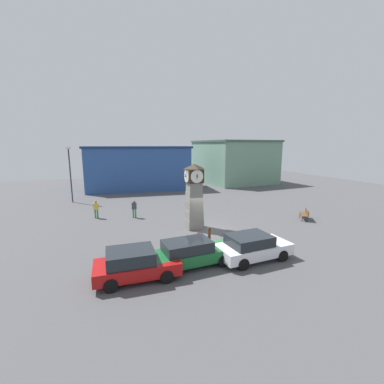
{
  "coord_description": "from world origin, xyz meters",
  "views": [
    {
      "loc": [
        -7.44,
        -17.55,
        6.43
      ],
      "look_at": [
        -0.28,
        2.24,
        2.57
      ],
      "focal_mm": 24.0,
      "sensor_mm": 36.0,
      "label": 1
    }
  ],
  "objects_px": {
    "car_near_tower": "(191,253)",
    "bench": "(305,214)",
    "bollard_mid_row": "(209,234)",
    "pedestrian_crossing_lot": "(134,208)",
    "street_lamp_near_road": "(70,171)",
    "bollard_near_tower": "(198,240)",
    "car_by_building": "(252,247)",
    "clock_tower": "(194,196)",
    "pedestrian_near_bench": "(96,208)",
    "car_navy_sedan": "(135,264)"
  },
  "relations": [
    {
      "from": "car_by_building",
      "to": "bollard_mid_row",
      "type": "bearing_deg",
      "value": 110.61
    },
    {
      "from": "bench",
      "to": "pedestrian_near_bench",
      "type": "xyz_separation_m",
      "value": [
        -17.14,
        6.67,
        0.39
      ]
    },
    {
      "from": "bollard_mid_row",
      "to": "pedestrian_near_bench",
      "type": "relative_size",
      "value": 0.66
    },
    {
      "from": "pedestrian_near_bench",
      "to": "street_lamp_near_road",
      "type": "height_order",
      "value": "street_lamp_near_road"
    },
    {
      "from": "car_navy_sedan",
      "to": "bench",
      "type": "relative_size",
      "value": 2.54
    },
    {
      "from": "bollard_mid_row",
      "to": "car_near_tower",
      "type": "bearing_deg",
      "value": -129.0
    },
    {
      "from": "clock_tower",
      "to": "car_navy_sedan",
      "type": "distance_m",
      "value": 8.49
    },
    {
      "from": "bollard_mid_row",
      "to": "street_lamp_near_road",
      "type": "bearing_deg",
      "value": 120.68
    },
    {
      "from": "bollard_near_tower",
      "to": "pedestrian_crossing_lot",
      "type": "distance_m",
      "value": 8.86
    },
    {
      "from": "car_near_tower",
      "to": "bench",
      "type": "xyz_separation_m",
      "value": [
        12.28,
        4.82,
        -0.21
      ]
    },
    {
      "from": "car_navy_sedan",
      "to": "clock_tower",
      "type": "bearing_deg",
      "value": 49.49
    },
    {
      "from": "car_by_building",
      "to": "clock_tower",
      "type": "bearing_deg",
      "value": 100.28
    },
    {
      "from": "pedestrian_near_bench",
      "to": "bollard_near_tower",
      "type": "bearing_deg",
      "value": -57.17
    },
    {
      "from": "car_by_building",
      "to": "bollard_near_tower",
      "type": "bearing_deg",
      "value": 132.67
    },
    {
      "from": "bollard_near_tower",
      "to": "car_navy_sedan",
      "type": "xyz_separation_m",
      "value": [
        -4.23,
        -2.44,
        0.23
      ]
    },
    {
      "from": "car_navy_sedan",
      "to": "bench",
      "type": "distance_m",
      "value": 16.16
    },
    {
      "from": "car_near_tower",
      "to": "street_lamp_near_road",
      "type": "relative_size",
      "value": 0.75
    },
    {
      "from": "bollard_near_tower",
      "to": "street_lamp_near_road",
      "type": "xyz_separation_m",
      "value": [
        -8.66,
        17.19,
        3.1
      ]
    },
    {
      "from": "car_near_tower",
      "to": "street_lamp_near_road",
      "type": "bearing_deg",
      "value": 111.16
    },
    {
      "from": "clock_tower",
      "to": "car_near_tower",
      "type": "xyz_separation_m",
      "value": [
        -2.36,
        -5.95,
        -1.82
      ]
    },
    {
      "from": "bench",
      "to": "bollard_near_tower",
      "type": "bearing_deg",
      "value": -166.11
    },
    {
      "from": "car_near_tower",
      "to": "bench",
      "type": "relative_size",
      "value": 2.88
    },
    {
      "from": "pedestrian_near_bench",
      "to": "pedestrian_crossing_lot",
      "type": "xyz_separation_m",
      "value": [
        3.2,
        -1.02,
        -0.0
      ]
    },
    {
      "from": "bollard_near_tower",
      "to": "bench",
      "type": "relative_size",
      "value": 0.64
    },
    {
      "from": "bollard_near_tower",
      "to": "street_lamp_near_road",
      "type": "distance_m",
      "value": 19.5
    },
    {
      "from": "car_near_tower",
      "to": "street_lamp_near_road",
      "type": "height_order",
      "value": "street_lamp_near_road"
    },
    {
      "from": "bollard_mid_row",
      "to": "car_by_building",
      "type": "relative_size",
      "value": 0.24
    },
    {
      "from": "car_navy_sedan",
      "to": "street_lamp_near_road",
      "type": "bearing_deg",
      "value": 102.73
    },
    {
      "from": "clock_tower",
      "to": "pedestrian_crossing_lot",
      "type": "relative_size",
      "value": 3.14
    },
    {
      "from": "pedestrian_crossing_lot",
      "to": "bollard_mid_row",
      "type": "bearing_deg",
      "value": -62.62
    },
    {
      "from": "bench",
      "to": "street_lamp_near_road",
      "type": "xyz_separation_m",
      "value": [
        -19.74,
        14.45,
        3.1
      ]
    },
    {
      "from": "bollard_mid_row",
      "to": "bench",
      "type": "height_order",
      "value": "bollard_mid_row"
    },
    {
      "from": "bench",
      "to": "pedestrian_crossing_lot",
      "type": "distance_m",
      "value": 15.04
    },
    {
      "from": "bollard_mid_row",
      "to": "pedestrian_crossing_lot",
      "type": "relative_size",
      "value": 0.66
    },
    {
      "from": "bollard_mid_row",
      "to": "bench",
      "type": "distance_m",
      "value": 10.18
    },
    {
      "from": "bollard_near_tower",
      "to": "bollard_mid_row",
      "type": "relative_size",
      "value": 0.98
    },
    {
      "from": "bollard_near_tower",
      "to": "car_near_tower",
      "type": "distance_m",
      "value": 2.42
    },
    {
      "from": "bollard_near_tower",
      "to": "bench",
      "type": "height_order",
      "value": "bollard_near_tower"
    },
    {
      "from": "street_lamp_near_road",
      "to": "bollard_mid_row",
      "type": "bearing_deg",
      "value": -59.32
    },
    {
      "from": "bollard_mid_row",
      "to": "pedestrian_crossing_lot",
      "type": "xyz_separation_m",
      "value": [
        -3.95,
        7.63,
        0.38
      ]
    },
    {
      "from": "car_near_tower",
      "to": "bench",
      "type": "height_order",
      "value": "car_near_tower"
    },
    {
      "from": "car_near_tower",
      "to": "car_by_building",
      "type": "distance_m",
      "value": 3.55
    },
    {
      "from": "bollard_near_tower",
      "to": "car_navy_sedan",
      "type": "bearing_deg",
      "value": -150.02
    },
    {
      "from": "clock_tower",
      "to": "pedestrian_near_bench",
      "type": "xyz_separation_m",
      "value": [
        -7.23,
        5.54,
        -1.64
      ]
    },
    {
      "from": "bollard_mid_row",
      "to": "pedestrian_crossing_lot",
      "type": "height_order",
      "value": "pedestrian_crossing_lot"
    },
    {
      "from": "pedestrian_near_bench",
      "to": "clock_tower",
      "type": "bearing_deg",
      "value": -37.45
    },
    {
      "from": "clock_tower",
      "to": "bollard_mid_row",
      "type": "xyz_separation_m",
      "value": [
        -0.07,
        -3.12,
        -2.02
      ]
    },
    {
      "from": "car_by_building",
      "to": "bench",
      "type": "bearing_deg",
      "value": 30.96
    },
    {
      "from": "car_by_building",
      "to": "car_navy_sedan",
      "type": "bearing_deg",
      "value": 179.33
    },
    {
      "from": "bollard_mid_row",
      "to": "pedestrian_near_bench",
      "type": "bearing_deg",
      "value": 129.58
    }
  ]
}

